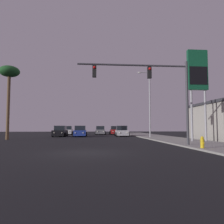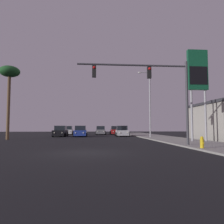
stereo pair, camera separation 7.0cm
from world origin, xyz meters
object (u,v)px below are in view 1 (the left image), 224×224
car_black (60,132)px  traffic_light_mast (155,84)px  palm_tree_near (9,75)px  street_lamp (149,100)px  car_grey (100,131)px  car_silver (122,132)px  car_red (115,131)px  car_white (68,131)px  car_blue (80,132)px  fire_hydrant (202,142)px  gas_station_sign (198,75)px

car_black → traffic_light_mast: traffic_light_mast is taller
palm_tree_near → traffic_light_mast: bearing=-35.2°
traffic_light_mast → street_lamp: bearing=77.6°
car_grey → car_silver: 9.90m
car_grey → car_red: 2.95m
car_black → car_white: (0.04, 9.35, 0.00)m
car_grey → street_lamp: (6.09, -15.07, 4.36)m
car_blue → traffic_light_mast: 19.59m
car_blue → car_silver: size_ratio=1.00×
fire_hydrant → traffic_light_mast: bearing=130.2°
car_grey → palm_tree_near: (-11.51, -17.32, 6.88)m
car_silver → gas_station_sign: (5.72, -14.18, 5.86)m
car_blue → gas_station_sign: gas_station_sign is taller
car_red → car_white: (-9.43, 0.10, 0.00)m
traffic_light_mast → street_lamp: street_lamp is taller
car_grey → car_silver: size_ratio=1.00×
car_white → fire_hydrant: bearing=110.0°
palm_tree_near → car_grey: bearing=56.4°
car_silver → car_white: bearing=-41.8°
car_red → fire_hydrant: bearing=96.8°
car_silver → palm_tree_near: palm_tree_near is taller
car_white → gas_station_sign: gas_station_sign is taller
car_blue → car_red: (6.38, 9.61, 0.00)m
car_blue → gas_station_sign: 19.34m
street_lamp → car_blue: bearing=151.2°
car_white → street_lamp: street_lamp is taller
car_blue → car_red: 11.54m
car_silver → fire_hydrant: bearing=98.8°
traffic_light_mast → gas_station_sign: (5.53, 4.20, 1.83)m
car_white → street_lamp: size_ratio=0.48×
gas_station_sign → car_red: bearing=104.1°
car_white → fire_hydrant: (12.05, -30.34, -0.27)m
car_red → gas_station_sign: 24.80m
gas_station_sign → fire_hydrant: 9.78m
car_grey → car_red: bearing=178.1°
car_black → street_lamp: 14.49m
car_silver → fire_hydrant: 21.20m
traffic_light_mast → fire_hydrant: (2.27, -2.68, -4.30)m
car_black → traffic_light_mast: bearing=120.1°
car_black → car_red: bearing=-133.7°
car_white → palm_tree_near: size_ratio=0.49×
car_black → fire_hydrant: (12.09, -21.00, -0.27)m
car_grey → palm_tree_near: 21.90m
car_grey → car_white: bearing=3.0°
car_black → gas_station_sign: size_ratio=0.48×
traffic_light_mast → car_grey: bearing=96.8°
car_blue → gas_station_sign: size_ratio=0.48×
car_blue → car_white: same height
car_black → street_lamp: (12.62, -5.61, 4.36)m
car_red → fire_hydrant: car_red is taller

